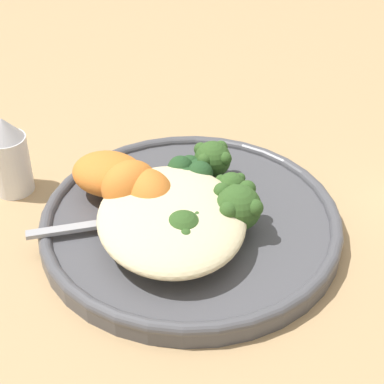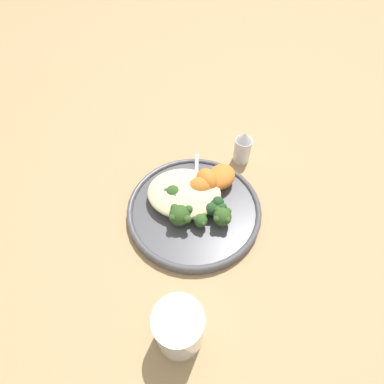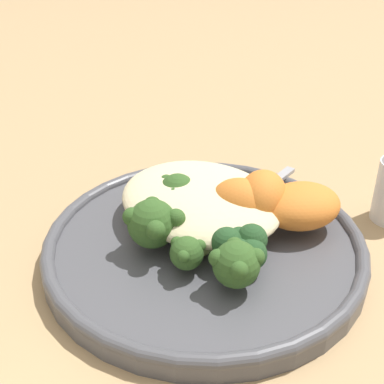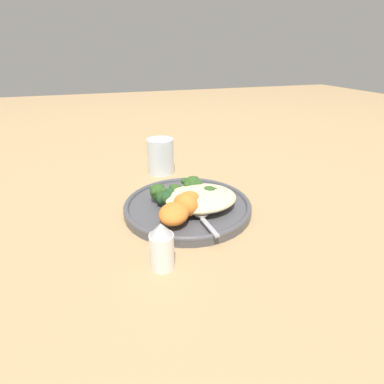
% 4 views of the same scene
% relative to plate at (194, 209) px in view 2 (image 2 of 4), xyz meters
% --- Properties ---
extents(ground_plane, '(4.00, 4.00, 0.00)m').
position_rel_plate_xyz_m(ground_plane, '(-0.01, -0.01, -0.01)').
color(ground_plane, tan).
extents(plate, '(0.28, 0.28, 0.02)m').
position_rel_plate_xyz_m(plate, '(0.00, 0.00, 0.00)').
color(plate, '#4C4C51').
rests_on(plate, ground_plane).
extents(quinoa_mound, '(0.15, 0.13, 0.03)m').
position_rel_plate_xyz_m(quinoa_mound, '(-0.02, 0.02, 0.03)').
color(quinoa_mound, beige).
rests_on(quinoa_mound, plate).
extents(broccoli_stalk_0, '(0.10, 0.04, 0.04)m').
position_rel_plate_xyz_m(broccoli_stalk_0, '(-0.04, 0.01, 0.03)').
color(broccoli_stalk_0, '#9EBC66').
rests_on(broccoli_stalk_0, plate).
extents(broccoli_stalk_1, '(0.08, 0.09, 0.04)m').
position_rel_plate_xyz_m(broccoli_stalk_1, '(-0.02, -0.03, 0.03)').
color(broccoli_stalk_1, '#9EBC66').
rests_on(broccoli_stalk_1, plate).
extents(broccoli_stalk_2, '(0.03, 0.10, 0.03)m').
position_rel_plate_xyz_m(broccoli_stalk_2, '(0.02, -0.02, 0.02)').
color(broccoli_stalk_2, '#9EBC66').
rests_on(broccoli_stalk_2, plate).
extents(broccoli_stalk_3, '(0.08, 0.09, 0.04)m').
position_rel_plate_xyz_m(broccoli_stalk_3, '(0.05, -0.02, 0.03)').
color(broccoli_stalk_3, '#9EBC66').
rests_on(broccoli_stalk_3, plate).
extents(sweet_potato_chunk_0, '(0.07, 0.06, 0.04)m').
position_rel_plate_xyz_m(sweet_potato_chunk_0, '(0.01, 0.04, 0.03)').
color(sweet_potato_chunk_0, orange).
rests_on(sweet_potato_chunk_0, plate).
extents(sweet_potato_chunk_1, '(0.08, 0.09, 0.04)m').
position_rel_plate_xyz_m(sweet_potato_chunk_1, '(0.05, 0.07, 0.03)').
color(sweet_potato_chunk_1, orange).
rests_on(sweet_potato_chunk_1, plate).
extents(sweet_potato_chunk_2, '(0.06, 0.07, 0.05)m').
position_rel_plate_xyz_m(sweet_potato_chunk_2, '(0.02, 0.05, 0.03)').
color(sweet_potato_chunk_2, orange).
rests_on(sweet_potato_chunk_2, plate).
extents(sweet_potato_chunk_3, '(0.09, 0.09, 0.03)m').
position_rel_plate_xyz_m(sweet_potato_chunk_3, '(-0.01, 0.04, 0.03)').
color(sweet_potato_chunk_3, orange).
rests_on(sweet_potato_chunk_3, plate).
extents(kale_tuft, '(0.04, 0.05, 0.03)m').
position_rel_plate_xyz_m(kale_tuft, '(0.04, -0.01, 0.03)').
color(kale_tuft, '#234723').
rests_on(kale_tuft, plate).
extents(spoon, '(0.03, 0.11, 0.01)m').
position_rel_plate_xyz_m(spoon, '(-0.01, 0.07, 0.01)').
color(spoon, '#A3A3A8').
rests_on(spoon, plate).
extents(water_glass, '(0.08, 0.08, 0.10)m').
position_rel_plate_xyz_m(water_glass, '(0.01, -0.24, 0.04)').
color(water_glass, silver).
rests_on(water_glass, ground_plane).
extents(salt_shaker, '(0.04, 0.04, 0.08)m').
position_rel_plate_xyz_m(salt_shaker, '(0.09, 0.17, 0.03)').
color(salt_shaker, white).
rests_on(salt_shaker, ground_plane).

